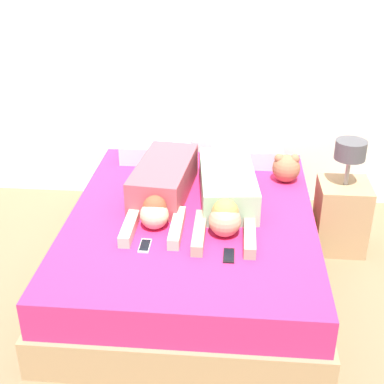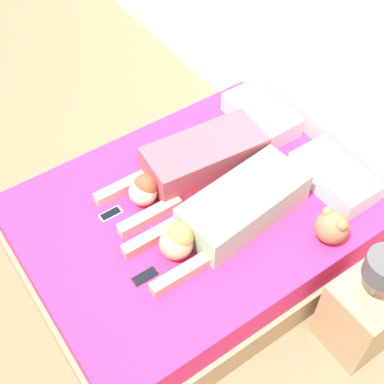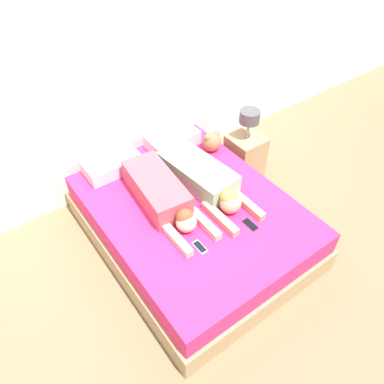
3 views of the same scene
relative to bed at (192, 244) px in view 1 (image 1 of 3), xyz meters
name	(u,v)px [view 1 (image 1 of 3)]	position (x,y,z in m)	size (l,w,h in m)	color
ground_plane	(192,273)	(0.00, 0.00, -0.24)	(12.00, 12.00, 0.00)	#7F6B4C
wall_back	(205,49)	(0.00, 1.21, 1.06)	(12.00, 0.06, 2.60)	white
bed	(192,244)	(0.00, 0.00, 0.00)	(1.66, 2.12, 0.49)	tan
pillow_head_left	(157,151)	(-0.36, 0.85, 0.32)	(0.55, 0.30, 0.15)	silver
pillow_head_right	(246,154)	(0.36, 0.85, 0.32)	(0.55, 0.30, 0.15)	silver
person_left	(163,185)	(-0.22, 0.17, 0.36)	(0.42, 1.13, 0.24)	#B24C59
person_right	(227,191)	(0.22, 0.12, 0.35)	(0.44, 1.17, 0.23)	#8CBF99
cell_phone_left	(145,246)	(-0.24, -0.44, 0.25)	(0.06, 0.14, 0.01)	silver
cell_phone_right	(229,256)	(0.26, -0.50, 0.25)	(0.06, 0.14, 0.01)	black
plush_toy	(286,168)	(0.65, 0.54, 0.36)	(0.20, 0.20, 0.21)	#996647
nightstand	(342,211)	(1.07, 0.44, 0.07)	(0.36, 0.36, 0.86)	tan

